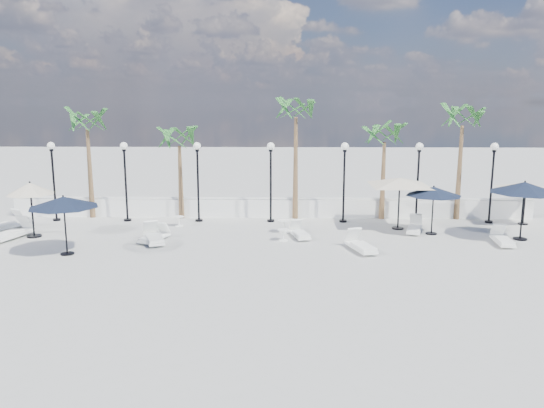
{
  "coord_description": "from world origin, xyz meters",
  "views": [
    {
      "loc": [
        0.62,
        -18.59,
        5.69
      ],
      "look_at": [
        0.13,
        3.23,
        1.5
      ],
      "focal_mm": 35.0,
      "sensor_mm": 36.0,
      "label": 1
    }
  ],
  "objects_px": {
    "lounger_6": "(502,239)",
    "parasol_cream_small": "(30,189)",
    "lounger_3": "(153,237)",
    "lounger_7": "(414,227)",
    "parasol_cream_sq_a": "(400,178)",
    "parasol_navy_mid": "(434,192)",
    "lounger_0": "(5,225)",
    "lounger_1": "(13,232)",
    "lounger_4": "(300,233)",
    "parasol_navy_right": "(525,188)",
    "parasol_navy_left": "(63,202)",
    "lounger_2": "(154,236)",
    "parasol_cream_sq_b": "(527,183)",
    "lounger_5": "(360,245)"
  },
  "relations": [
    {
      "from": "lounger_0",
      "to": "lounger_6",
      "type": "relative_size",
      "value": 1.2
    },
    {
      "from": "lounger_0",
      "to": "lounger_7",
      "type": "distance_m",
      "value": 18.44
    },
    {
      "from": "lounger_4",
      "to": "parasol_navy_right",
      "type": "bearing_deg",
      "value": -15.11
    },
    {
      "from": "parasol_navy_mid",
      "to": "parasol_navy_right",
      "type": "distance_m",
      "value": 3.61
    },
    {
      "from": "lounger_1",
      "to": "lounger_5",
      "type": "relative_size",
      "value": 1.09
    },
    {
      "from": "parasol_navy_left",
      "to": "lounger_2",
      "type": "bearing_deg",
      "value": 35.3
    },
    {
      "from": "lounger_7",
      "to": "parasol_cream_small",
      "type": "bearing_deg",
      "value": -158.14
    },
    {
      "from": "parasol_navy_left",
      "to": "parasol_navy_mid",
      "type": "bearing_deg",
      "value": 13.33
    },
    {
      "from": "lounger_0",
      "to": "lounger_6",
      "type": "xyz_separation_m",
      "value": [
        21.53,
        -1.97,
        -0.04
      ]
    },
    {
      "from": "lounger_3",
      "to": "lounger_6",
      "type": "height_order",
      "value": "lounger_3"
    },
    {
      "from": "lounger_7",
      "to": "parasol_navy_mid",
      "type": "relative_size",
      "value": 0.76
    },
    {
      "from": "lounger_6",
      "to": "parasol_cream_small",
      "type": "distance_m",
      "value": 19.76
    },
    {
      "from": "lounger_4",
      "to": "parasol_cream_sq_a",
      "type": "xyz_separation_m",
      "value": [
        4.54,
        1.7,
        2.14
      ]
    },
    {
      "from": "lounger_2",
      "to": "lounger_3",
      "type": "bearing_deg",
      "value": -64.0
    },
    {
      "from": "lounger_1",
      "to": "lounger_2",
      "type": "relative_size",
      "value": 1.24
    },
    {
      "from": "parasol_navy_right",
      "to": "parasol_cream_sq_a",
      "type": "xyz_separation_m",
      "value": [
        -4.76,
        1.82,
        0.13
      ]
    },
    {
      "from": "parasol_cream_small",
      "to": "lounger_2",
      "type": "bearing_deg",
      "value": -6.33
    },
    {
      "from": "lounger_2",
      "to": "parasol_cream_small",
      "type": "xyz_separation_m",
      "value": [
        -5.36,
        0.59,
        1.86
      ]
    },
    {
      "from": "lounger_4",
      "to": "lounger_1",
      "type": "bearing_deg",
      "value": 167.59
    },
    {
      "from": "parasol_cream_small",
      "to": "lounger_1",
      "type": "bearing_deg",
      "value": -160.62
    },
    {
      "from": "lounger_7",
      "to": "lounger_5",
      "type": "bearing_deg",
      "value": -114.94
    },
    {
      "from": "lounger_1",
      "to": "lounger_4",
      "type": "xyz_separation_m",
      "value": [
        12.22,
        0.41,
        -0.05
      ]
    },
    {
      "from": "lounger_2",
      "to": "parasol_cream_sq_a",
      "type": "height_order",
      "value": "parasol_cream_sq_a"
    },
    {
      "from": "lounger_3",
      "to": "lounger_7",
      "type": "height_order",
      "value": "lounger_3"
    },
    {
      "from": "lounger_4",
      "to": "parasol_navy_right",
      "type": "xyz_separation_m",
      "value": [
        9.3,
        -0.13,
        2.01
      ]
    },
    {
      "from": "lounger_4",
      "to": "parasol_navy_right",
      "type": "distance_m",
      "value": 9.51
    },
    {
      "from": "lounger_7",
      "to": "parasol_cream_sq_a",
      "type": "bearing_deg",
      "value": 150.45
    },
    {
      "from": "lounger_0",
      "to": "lounger_1",
      "type": "relative_size",
      "value": 1.01
    },
    {
      "from": "lounger_7",
      "to": "parasol_cream_small",
      "type": "relative_size",
      "value": 0.76
    },
    {
      "from": "lounger_2",
      "to": "parasol_cream_small",
      "type": "relative_size",
      "value": 0.71
    },
    {
      "from": "lounger_0",
      "to": "parasol_navy_left",
      "type": "relative_size",
      "value": 0.83
    },
    {
      "from": "lounger_2",
      "to": "lounger_7",
      "type": "relative_size",
      "value": 0.94
    },
    {
      "from": "parasol_navy_right",
      "to": "parasol_cream_sq_a",
      "type": "relative_size",
      "value": 0.55
    },
    {
      "from": "lounger_1",
      "to": "lounger_2",
      "type": "xyz_separation_m",
      "value": [
        6.14,
        -0.32,
        -0.05
      ]
    },
    {
      "from": "lounger_2",
      "to": "parasol_navy_right",
      "type": "xyz_separation_m",
      "value": [
        15.37,
        0.6,
        2.01
      ]
    },
    {
      "from": "lounger_6",
      "to": "parasol_navy_mid",
      "type": "xyz_separation_m",
      "value": [
        -2.42,
        1.67,
        1.68
      ]
    },
    {
      "from": "lounger_1",
      "to": "lounger_2",
      "type": "distance_m",
      "value": 6.15
    },
    {
      "from": "lounger_0",
      "to": "lounger_5",
      "type": "xyz_separation_m",
      "value": [
        15.61,
        -3.06,
        -0.02
      ]
    },
    {
      "from": "lounger_5",
      "to": "parasol_navy_mid",
      "type": "height_order",
      "value": "parasol_navy_mid"
    },
    {
      "from": "parasol_navy_left",
      "to": "parasol_cream_small",
      "type": "relative_size",
      "value": 1.07
    },
    {
      "from": "lounger_2",
      "to": "parasol_navy_left",
      "type": "relative_size",
      "value": 0.66
    },
    {
      "from": "lounger_1",
      "to": "parasol_cream_sq_b",
      "type": "xyz_separation_m",
      "value": [
        22.9,
        3.17,
        1.74
      ]
    },
    {
      "from": "lounger_4",
      "to": "parasol_navy_left",
      "type": "height_order",
      "value": "parasol_navy_left"
    },
    {
      "from": "lounger_4",
      "to": "lounger_5",
      "type": "relative_size",
      "value": 0.88
    },
    {
      "from": "lounger_4",
      "to": "parasol_navy_mid",
      "type": "distance_m",
      "value": 6.1
    },
    {
      "from": "lounger_0",
      "to": "parasol_cream_sq_b",
      "type": "distance_m",
      "value": 24.11
    },
    {
      "from": "parasol_cream_sq_a",
      "to": "parasol_navy_mid",
      "type": "bearing_deg",
      "value": -36.96
    },
    {
      "from": "lounger_1",
      "to": "parasol_cream_sq_b",
      "type": "bearing_deg",
      "value": 22.52
    },
    {
      "from": "lounger_1",
      "to": "parasol_navy_right",
      "type": "xyz_separation_m",
      "value": [
        21.51,
        0.28,
        1.96
      ]
    },
    {
      "from": "lounger_1",
      "to": "parasol_cream_sq_b",
      "type": "distance_m",
      "value": 23.19
    }
  ]
}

